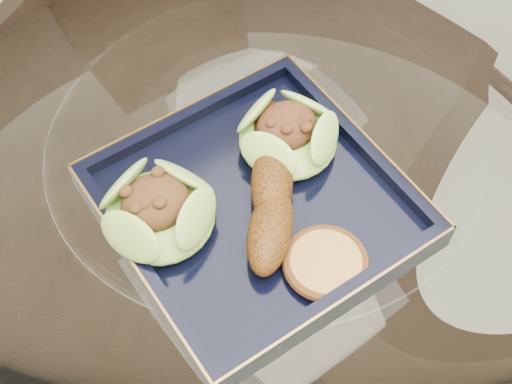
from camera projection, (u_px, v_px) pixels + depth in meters
dining_table at (262, 250)px, 0.88m from camera, size 1.13×1.13×0.77m
dining_chair at (204, 91)px, 1.18m from camera, size 0.42×0.42×0.86m
navy_plate at (256, 209)px, 0.71m from camera, size 0.28×0.28×0.02m
lettuce_wrap_left at (159, 213)px, 0.67m from camera, size 0.11×0.11×0.04m
lettuce_wrap_right at (288, 136)px, 0.72m from camera, size 0.10×0.10×0.04m
roasted_plantain at (272, 183)px, 0.69m from camera, size 0.15×0.18×0.04m
crumb_patty at (326, 264)px, 0.65m from camera, size 0.09×0.09×0.01m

